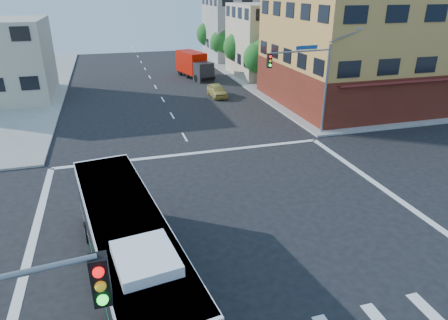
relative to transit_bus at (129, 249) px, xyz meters
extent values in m
plane|color=black|center=(5.22, 3.27, -1.72)|extent=(120.00, 120.00, 0.00)
cube|color=gray|center=(40.22, 38.27, -1.65)|extent=(50.00, 50.00, 0.15)
cube|color=#BB8A43|center=(25.22, 21.77, 5.28)|extent=(18.00, 15.00, 14.00)
cube|color=#5F1E15|center=(25.22, 21.77, 0.28)|extent=(18.09, 15.08, 4.00)
cube|color=maroon|center=(25.22, 14.67, 1.88)|extent=(16.00, 1.60, 0.51)
cube|color=#C6B597|center=(22.22, 37.27, 2.78)|extent=(12.00, 10.00, 9.00)
cube|color=#999994|center=(22.22, 51.27, 3.28)|extent=(12.00, 10.00, 10.00)
cylinder|color=slate|center=(16.02, 14.07, 1.78)|extent=(0.18, 0.18, 7.00)
cylinder|color=slate|center=(13.52, 13.82, 4.88)|extent=(5.01, 0.62, 0.12)
cube|color=black|center=(11.02, 13.57, 4.38)|extent=(0.32, 0.30, 1.00)
sphere|color=#FF0C0C|center=(11.02, 13.40, 4.68)|extent=(0.20, 0.20, 0.20)
sphere|color=yellow|center=(11.02, 13.40, 4.38)|extent=(0.20, 0.20, 0.20)
sphere|color=#19FF33|center=(11.02, 13.40, 4.08)|extent=(0.20, 0.20, 0.20)
cube|color=navy|center=(14.02, 13.87, 5.13)|extent=(1.80, 0.22, 0.28)
cube|color=gray|center=(18.52, 14.32, 6.28)|extent=(0.50, 0.22, 0.14)
cube|color=black|center=(-0.58, -7.03, 4.38)|extent=(0.32, 0.30, 1.00)
sphere|color=#FF0C0C|center=(-0.58, -7.20, 4.68)|extent=(0.20, 0.20, 0.20)
sphere|color=yellow|center=(-0.58, -7.20, 4.38)|extent=(0.20, 0.20, 0.20)
sphere|color=#19FF33|center=(-0.58, -7.20, 4.08)|extent=(0.20, 0.20, 0.20)
cylinder|color=#352013|center=(17.02, 31.27, -0.76)|extent=(0.28, 0.28, 1.92)
sphere|color=#1B5E1A|center=(17.02, 31.27, 1.64)|extent=(3.60, 3.60, 3.60)
sphere|color=#1B5E1A|center=(17.42, 30.97, 2.54)|extent=(2.52, 2.52, 2.52)
cylinder|color=#352013|center=(17.02, 39.27, -0.72)|extent=(0.28, 0.28, 1.99)
sphere|color=#1B5E1A|center=(17.02, 39.27, 1.79)|extent=(3.80, 3.80, 3.80)
sphere|color=#1B5E1A|center=(17.42, 38.97, 2.74)|extent=(2.66, 2.66, 2.66)
cylinder|color=#352013|center=(17.02, 47.27, -0.78)|extent=(0.28, 0.28, 1.89)
sphere|color=#1B5E1A|center=(17.02, 47.27, 1.53)|extent=(3.40, 3.40, 3.40)
sphere|color=#1B5E1A|center=(17.42, 46.97, 2.38)|extent=(2.38, 2.38, 2.38)
cylinder|color=#352013|center=(17.02, 55.27, -0.71)|extent=(0.28, 0.28, 2.03)
sphere|color=#1B5E1A|center=(17.02, 55.27, 1.91)|extent=(4.00, 4.00, 4.00)
sphere|color=#1B5E1A|center=(17.42, 54.97, 2.91)|extent=(2.80, 2.80, 2.80)
cube|color=black|center=(0.00, 0.02, -1.18)|extent=(4.21, 12.13, 0.45)
cube|color=white|center=(0.00, 0.02, 0.03)|extent=(4.20, 12.11, 2.82)
cube|color=black|center=(0.00, 0.02, 0.21)|extent=(4.19, 11.76, 1.24)
cube|color=black|center=(-0.84, 5.83, 0.11)|extent=(2.30, 0.39, 1.34)
cube|color=#E5590C|center=(-0.85, 5.86, 1.10)|extent=(1.88, 0.32, 0.28)
cube|color=white|center=(0.00, 0.02, 1.38)|extent=(4.11, 11.86, 0.12)
cube|color=white|center=(0.42, -2.92, 1.62)|extent=(2.06, 2.41, 0.36)
cube|color=#056C32|center=(-1.19, -0.65, -0.68)|extent=(0.80, 5.39, 0.28)
cube|color=#056C32|center=(1.33, -0.29, -0.68)|extent=(0.80, 5.39, 0.28)
cylinder|color=black|center=(-1.72, 3.61, -1.21)|extent=(0.44, 1.06, 1.03)
cylinder|color=#99999E|center=(-1.85, 3.59, -1.21)|extent=(0.11, 0.51, 0.51)
cylinder|color=black|center=(0.62, 3.95, -1.21)|extent=(0.44, 1.06, 1.03)
cylinder|color=#99999E|center=(0.76, 3.97, -1.21)|extent=(0.11, 0.51, 0.51)
cube|color=#222326|center=(11.46, 35.77, -0.56)|extent=(2.48, 2.42, 2.32)
cube|color=black|center=(11.67, 34.95, -0.20)|extent=(1.83, 0.54, 0.89)
cube|color=#B10C00|center=(10.60, 39.06, 0.15)|extent=(3.33, 5.38, 2.68)
cube|color=black|center=(10.87, 38.02, -1.23)|extent=(3.70, 7.41, 0.27)
cylinder|color=black|center=(10.51, 35.71, -1.28)|extent=(0.47, 0.93, 0.89)
cylinder|color=black|center=(12.32, 36.18, -1.28)|extent=(0.47, 0.93, 0.89)
cylinder|color=black|center=(9.85, 38.22, -1.28)|extent=(0.47, 0.93, 0.89)
cylinder|color=black|center=(11.67, 38.69, -1.28)|extent=(0.47, 0.93, 0.89)
cylinder|color=black|center=(9.29, 40.38, -1.28)|extent=(0.47, 0.93, 0.89)
cylinder|color=black|center=(11.11, 40.85, -1.28)|extent=(0.47, 0.93, 0.89)
imported|color=#B4A64B|center=(11.06, 27.87, -1.05)|extent=(1.59, 3.93, 1.34)
camera|label=1|loc=(-0.05, -13.03, 9.11)|focal=32.00mm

